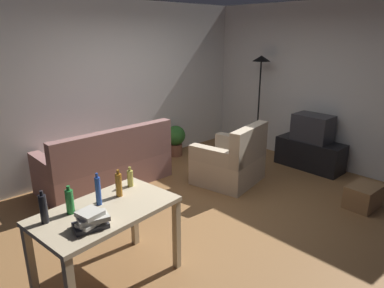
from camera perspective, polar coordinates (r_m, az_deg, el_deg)
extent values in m
cube|color=olive|center=(4.67, 3.36, -10.57)|extent=(5.20, 4.40, 0.02)
cube|color=silver|center=(5.90, -12.25, 9.08)|extent=(5.20, 0.10, 2.70)
cube|color=silver|center=(6.32, 20.29, 8.95)|extent=(0.10, 4.40, 2.70)
cube|color=#996B66|center=(5.44, -13.91, -4.37)|extent=(1.89, 0.84, 0.40)
cube|color=#8C625D|center=(5.01, -12.37, -0.61)|extent=(1.89, 0.16, 0.52)
cube|color=#926661|center=(5.77, -6.70, 0.61)|extent=(0.16, 0.84, 0.22)
cube|color=#926661|center=(5.01, -22.78, -3.45)|extent=(0.16, 0.84, 0.22)
cube|color=black|center=(6.22, 18.67, -1.59)|extent=(0.44, 1.10, 0.48)
cube|color=#2D2D33|center=(6.09, 19.10, 2.50)|extent=(0.40, 0.60, 0.44)
cube|color=black|center=(6.27, 19.99, 2.82)|extent=(0.01, 0.52, 0.36)
cylinder|color=black|center=(6.84, 10.39, -1.16)|extent=(0.26, 0.26, 0.03)
cylinder|color=black|center=(6.62, 10.80, 5.86)|extent=(0.03, 0.03, 1.68)
cone|color=black|center=(6.49, 11.27, 13.56)|extent=(0.32, 0.32, 0.10)
cube|color=#C6B28E|center=(3.16, -13.93, -10.49)|extent=(1.27, 0.83, 0.04)
cube|color=tan|center=(3.46, -2.53, -14.53)|extent=(0.07, 0.07, 0.72)
cube|color=tan|center=(3.36, -24.80, -17.40)|extent=(0.07, 0.07, 0.72)
cube|color=tan|center=(3.85, -9.45, -11.15)|extent=(0.07, 0.07, 0.72)
cylinder|color=brown|center=(6.52, -2.67, -0.95)|extent=(0.24, 0.24, 0.22)
sphere|color=#2D6B28|center=(6.44, -2.70, 1.41)|extent=(0.36, 0.36, 0.36)
cube|color=beige|center=(5.41, 5.85, -4.03)|extent=(1.05, 1.00, 0.40)
cube|color=#C0AD91|center=(5.11, 9.32, -0.04)|extent=(0.91, 0.33, 0.52)
cube|color=#C8B597|center=(5.62, 7.84, 0.07)|extent=(0.32, 0.86, 0.22)
cube|color=#C8B597|center=(5.01, 3.85, -2.04)|extent=(0.32, 0.86, 0.22)
cube|color=olive|center=(5.16, 26.20, -7.64)|extent=(0.49, 0.36, 0.30)
cylinder|color=black|center=(3.03, -23.08, -9.76)|extent=(0.06, 0.06, 0.24)
cylinder|color=black|center=(2.97, -23.40, -7.38)|extent=(0.03, 0.03, 0.04)
cylinder|color=#1E722D|center=(3.11, -19.33, -8.90)|extent=(0.07, 0.07, 0.21)
cylinder|color=#1E722D|center=(3.06, -19.57, -6.82)|extent=(0.03, 0.03, 0.04)
cylinder|color=#2347A3|center=(3.17, -15.08, -7.44)|extent=(0.05, 0.05, 0.26)
cylinder|color=#2347A3|center=(3.11, -15.30, -4.97)|extent=(0.02, 0.02, 0.04)
cylinder|color=#9E6019|center=(3.29, -11.87, -6.57)|extent=(0.06, 0.06, 0.22)
cylinder|color=#9E6019|center=(3.24, -12.02, -4.49)|extent=(0.03, 0.03, 0.04)
cylinder|color=#BCB24C|center=(3.49, -10.06, -5.56)|extent=(0.06, 0.06, 0.16)
cylinder|color=#BCB24C|center=(3.45, -10.15, -4.03)|extent=(0.03, 0.03, 0.04)
cube|color=#333338|center=(2.89, -16.22, -12.62)|extent=(0.29, 0.23, 0.04)
cube|color=beige|center=(2.87, -15.90, -12.05)|extent=(0.27, 0.18, 0.03)
cube|color=beige|center=(2.85, -15.86, -11.50)|extent=(0.26, 0.22, 0.04)
cube|color=beige|center=(2.84, -16.35, -10.82)|extent=(0.19, 0.20, 0.04)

